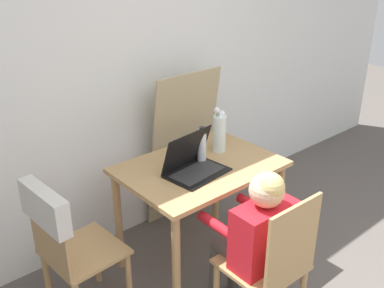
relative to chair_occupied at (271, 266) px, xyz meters
name	(u,v)px	position (x,y,z in m)	size (l,w,h in m)	color
wall_back	(127,68)	(0.04, 1.37, 0.79)	(6.40, 0.05, 2.50)	white
dining_table	(200,180)	(0.11, 0.70, 0.18)	(0.98, 0.70, 0.75)	tan
chair_occupied	(271,266)	(0.00, 0.00, 0.00)	(0.41, 0.41, 0.89)	tan
chair_spare	(62,234)	(-0.80, 0.79, 0.15)	(0.46, 0.43, 0.90)	tan
person_seated	(257,229)	(0.00, 0.12, 0.17)	(0.36, 0.43, 0.99)	red
laptop	(193,163)	(0.02, 0.66, 0.35)	(0.39, 0.29, 0.25)	black
flower_vase	(219,132)	(0.35, 0.78, 0.43)	(0.09, 0.09, 0.31)	silver
water_bottle	(202,145)	(0.15, 0.73, 0.40)	(0.06, 0.06, 0.24)	silver
cardboard_panel	(183,148)	(0.40, 1.22, 0.14)	(0.58, 0.18, 1.20)	tan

